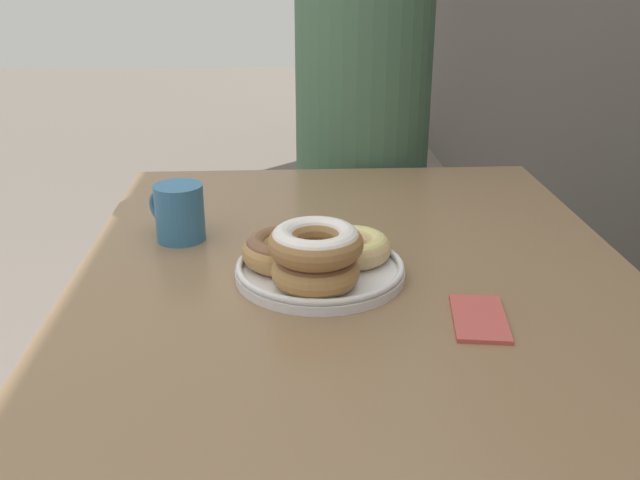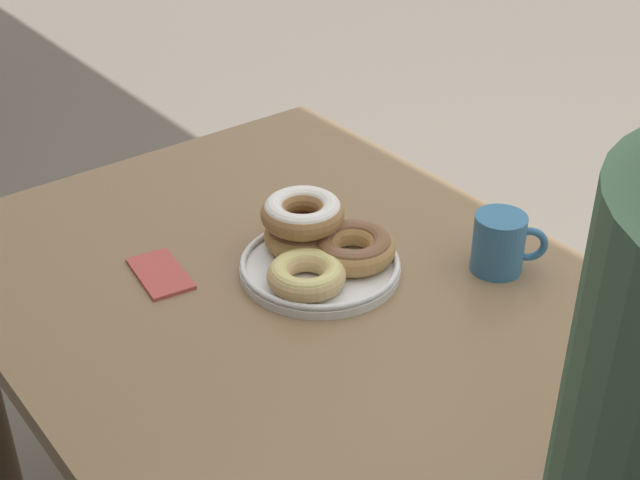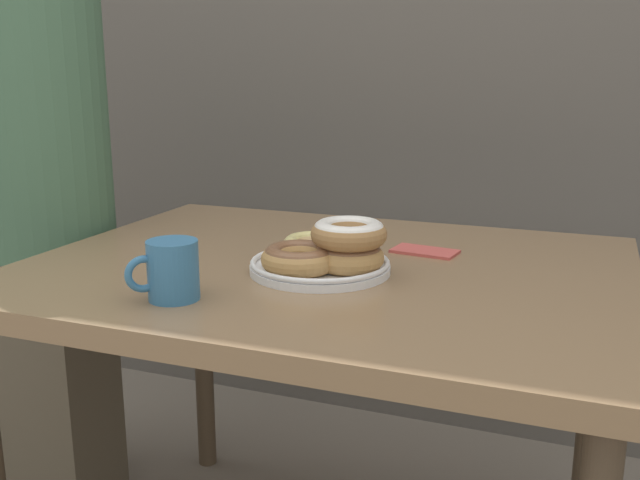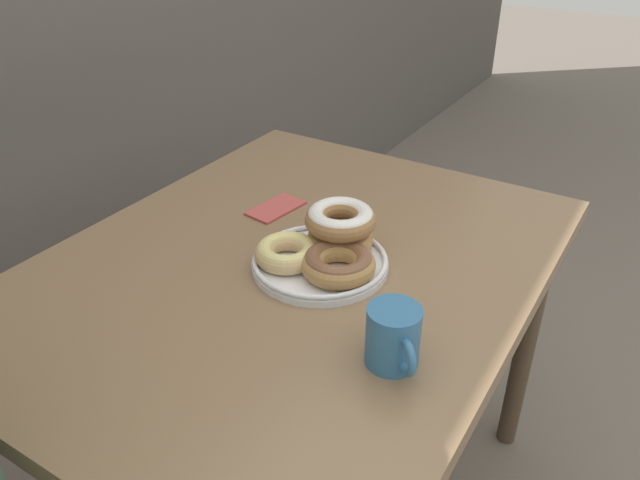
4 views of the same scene
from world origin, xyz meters
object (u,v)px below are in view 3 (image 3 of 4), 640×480
(donut_plate, at_px, (326,252))
(napkin, at_px, (425,251))
(dining_table, at_px, (326,302))
(coffee_mug, at_px, (171,270))
(person_figure, at_px, (41,213))

(donut_plate, bearing_deg, napkin, 57.85)
(dining_table, relative_size, donut_plate, 4.02)
(coffee_mug, bearing_deg, donut_plate, 51.36)
(dining_table, bearing_deg, person_figure, 173.42)
(dining_table, bearing_deg, donut_plate, -69.60)
(napkin, bearing_deg, donut_plate, -122.15)
(coffee_mug, xyz_separation_m, napkin, (0.31, 0.43, -0.05))
(napkin, bearing_deg, dining_table, -137.09)
(dining_table, height_order, coffee_mug, coffee_mug)
(donut_plate, height_order, person_figure, person_figure)
(donut_plate, bearing_deg, dining_table, 110.40)
(donut_plate, relative_size, napkin, 2.04)
(coffee_mug, distance_m, person_figure, 0.71)
(dining_table, distance_m, napkin, 0.23)
(coffee_mug, relative_size, napkin, 0.75)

